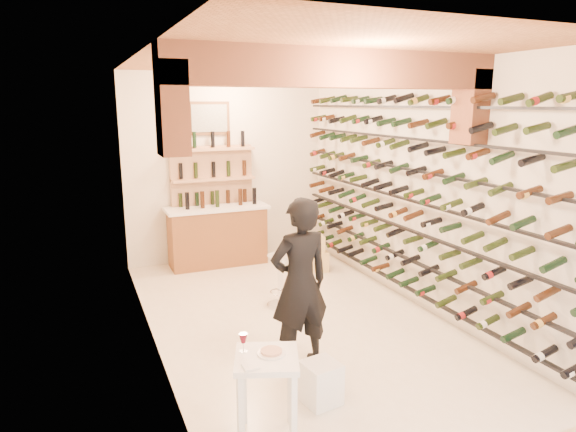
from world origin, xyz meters
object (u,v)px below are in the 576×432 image
object	(u,v)px
wine_rack	(404,192)
white_stool	(321,383)
tasting_table	(266,371)
person	(300,284)
crate_lower	(310,261)
chrome_barstool	(280,277)
back_counter	(218,234)

from	to	relation	value
wine_rack	white_stool	size ratio (longest dim) A/B	14.62
tasting_table	person	size ratio (longest dim) A/B	0.49
wine_rack	crate_lower	size ratio (longest dim) A/B	10.33
tasting_table	crate_lower	size ratio (longest dim) A/B	1.60
person	crate_lower	size ratio (longest dim) A/B	3.25
person	chrome_barstool	size ratio (longest dim) A/B	2.49
wine_rack	tasting_table	world-z (taller)	wine_rack
person	chrome_barstool	bearing A→B (deg)	-109.80
chrome_barstool	crate_lower	size ratio (longest dim) A/B	1.31
crate_lower	tasting_table	bearing A→B (deg)	-119.95
wine_rack	crate_lower	bearing A→B (deg)	106.95
chrome_barstool	back_counter	bearing A→B (deg)	97.57
white_stool	crate_lower	world-z (taller)	white_stool
person	tasting_table	bearing A→B (deg)	48.41
wine_rack	tasting_table	bearing A→B (deg)	-143.35
back_counter	person	xyz separation A→B (m)	(-0.13, -3.66, 0.36)
back_counter	wine_rack	bearing A→B (deg)	-55.34
person	chrome_barstool	xyz separation A→B (m)	(0.41, 1.54, -0.48)
wine_rack	tasting_table	size ratio (longest dim) A/B	6.44
tasting_table	chrome_barstool	distance (m)	2.78
person	chrome_barstool	distance (m)	1.66
person	back_counter	bearing A→B (deg)	-96.90
wine_rack	person	bearing A→B (deg)	-152.63
white_stool	wine_rack	bearing A→B (deg)	39.92
wine_rack	crate_lower	xyz separation A→B (m)	(-0.53, 1.75, -1.38)
back_counter	chrome_barstool	distance (m)	2.15
crate_lower	wine_rack	bearing A→B (deg)	-73.05
white_stool	crate_lower	bearing A→B (deg)	66.24
chrome_barstool	wine_rack	bearing A→B (deg)	-18.66
back_counter	person	distance (m)	3.68
wine_rack	crate_lower	distance (m)	2.29
tasting_table	wine_rack	bearing A→B (deg)	57.21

